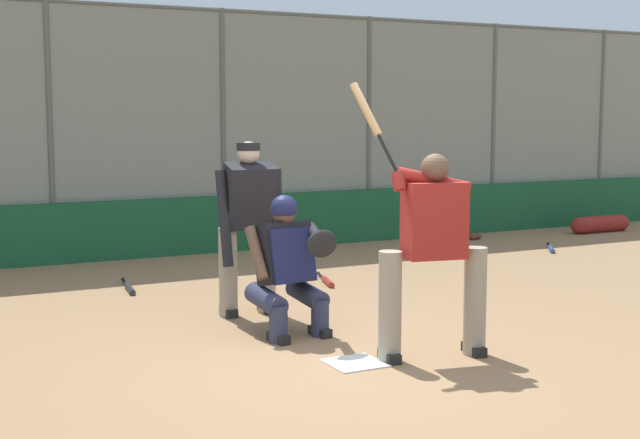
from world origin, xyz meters
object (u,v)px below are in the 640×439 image
at_px(catcher_behind_plate, 289,263).
at_px(spare_bat_third_base_side, 327,281).
at_px(batter_at_plate, 433,247).
at_px(fielding_glove_on_dirt, 474,236).
at_px(umpire_home, 249,223).
at_px(spare_bat_near_backstop, 129,288).
at_px(equipment_bag_dugout_side, 600,224).
at_px(spare_bat_first_base_side, 551,248).

distance_m(catcher_behind_plate, spare_bat_third_base_side, 2.56).
relative_size(batter_at_plate, fielding_glove_on_dirt, 8.06).
relative_size(umpire_home, spare_bat_third_base_side, 2.13).
distance_m(umpire_home, spare_bat_third_base_side, 2.03).
height_order(batter_at_plate, umpire_home, batter_at_plate).
bearing_deg(umpire_home, fielding_glove_on_dirt, -144.87).
xyz_separation_m(spare_bat_near_backstop, equipment_bag_dugout_side, (-8.42, -1.29, 0.11)).
xyz_separation_m(catcher_behind_plate, umpire_home, (0.01, -0.91, 0.27)).
height_order(spare_bat_near_backstop, equipment_bag_dugout_side, equipment_bag_dugout_side).
bearing_deg(spare_bat_third_base_side, batter_at_plate, 3.37).
bearing_deg(spare_bat_near_backstop, equipment_bag_dugout_side, 106.15).
xyz_separation_m(umpire_home, equipment_bag_dugout_side, (-7.68, -3.06, -0.79)).
bearing_deg(umpire_home, spare_bat_near_backstop, -64.44).
relative_size(umpire_home, spare_bat_near_backstop, 1.96).
distance_m(spare_bat_third_base_side, fielding_glove_on_dirt, 4.40).
xyz_separation_m(umpire_home, spare_bat_third_base_side, (-1.45, -1.11, -0.90)).
bearing_deg(equipment_bag_dugout_side, fielding_glove_on_dirt, -6.36).
distance_m(spare_bat_near_backstop, spare_bat_first_base_side, 6.29).
bearing_deg(spare_bat_near_backstop, batter_at_plate, 28.19).
bearing_deg(fielding_glove_on_dirt, batter_at_plate, 50.36).
distance_m(spare_bat_third_base_side, equipment_bag_dugout_side, 6.53).
distance_m(catcher_behind_plate, equipment_bag_dugout_side, 8.65).
xyz_separation_m(spare_bat_near_backstop, spare_bat_third_base_side, (-2.19, 0.65, 0.00)).
xyz_separation_m(umpire_home, fielding_glove_on_dirt, (-5.25, -3.33, -0.88)).
bearing_deg(batter_at_plate, fielding_glove_on_dirt, -118.63).
height_order(catcher_behind_plate, spare_bat_first_base_side, catcher_behind_plate).
distance_m(batter_at_plate, equipment_bag_dugout_side, 8.70).
height_order(spare_bat_near_backstop, spare_bat_third_base_side, same).
relative_size(umpire_home, spare_bat_first_base_side, 2.54).
bearing_deg(batter_at_plate, catcher_behind_plate, -48.04).
bearing_deg(spare_bat_first_base_side, fielding_glove_on_dirt, -132.22).
xyz_separation_m(umpire_home, spare_bat_first_base_side, (-5.54, -1.86, -0.90)).
relative_size(spare_bat_third_base_side, equipment_bag_dugout_side, 0.66).
height_order(spare_bat_near_backstop, spare_bat_first_base_side, same).
distance_m(batter_at_plate, spare_bat_first_base_side, 6.31).
bearing_deg(spare_bat_third_base_side, spare_bat_near_backstop, -90.81).
xyz_separation_m(batter_at_plate, spare_bat_near_backstop, (1.48, -3.89, -0.88)).
xyz_separation_m(spare_bat_near_backstop, spare_bat_first_base_side, (-6.28, -0.09, 0.00)).
bearing_deg(equipment_bag_dugout_side, catcher_behind_plate, 27.40).
relative_size(spare_bat_first_base_side, fielding_glove_on_dirt, 2.43).
bearing_deg(batter_at_plate, umpire_home, -59.93).
bearing_deg(catcher_behind_plate, spare_bat_near_backstop, -80.45).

